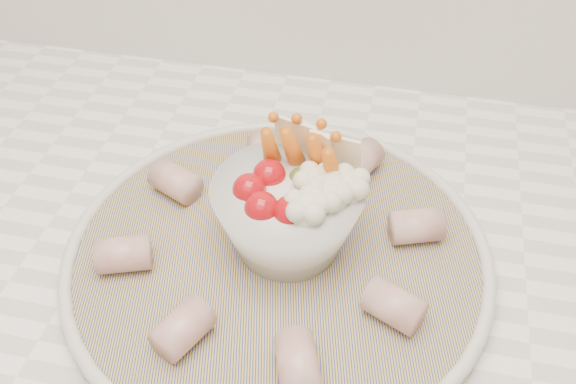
# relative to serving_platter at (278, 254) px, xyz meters

# --- Properties ---
(serving_platter) EXTENTS (0.47, 0.47, 0.02)m
(serving_platter) POSITION_rel_serving_platter_xyz_m (0.00, 0.00, 0.00)
(serving_platter) COLOR navy
(serving_platter) RESTS_ON kitchen_counter
(veggie_bowl) EXTENTS (0.13, 0.13, 0.11)m
(veggie_bowl) POSITION_rel_serving_platter_xyz_m (0.01, 0.01, 0.05)
(veggie_bowl) COLOR silver
(veggie_bowl) RESTS_ON serving_platter
(cured_meat_rolls) EXTENTS (0.30, 0.30, 0.03)m
(cured_meat_rolls) POSITION_rel_serving_platter_xyz_m (-0.00, 0.00, 0.02)
(cured_meat_rolls) COLOR #AE534F
(cured_meat_rolls) RESTS_ON serving_platter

